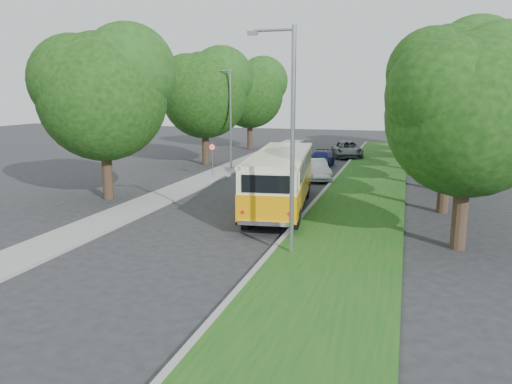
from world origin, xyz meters
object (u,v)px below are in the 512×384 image
(lamppost_far, at_px, (229,115))
(car_blue, at_px, (321,159))
(lamppost_near, at_px, (290,134))
(car_grey, at_px, (347,149))
(car_silver, at_px, (290,181))
(car_white, at_px, (316,170))
(vintage_bus, at_px, (280,181))

(lamppost_far, distance_m, car_blue, 8.03)
(lamppost_near, bearing_deg, car_grey, 92.44)
(car_silver, xyz_separation_m, car_white, (0.59, 5.05, -0.06))
(lamppost_far, distance_m, car_white, 8.20)
(car_silver, distance_m, car_blue, 10.87)
(lamppost_near, relative_size, car_blue, 1.87)
(lamppost_far, distance_m, car_grey, 13.09)
(car_grey, bearing_deg, car_blue, -113.99)
(vintage_bus, distance_m, car_grey, 21.94)
(car_blue, bearing_deg, vintage_bus, -86.44)
(car_silver, bearing_deg, lamppost_near, -79.37)
(lamppost_far, relative_size, car_silver, 1.73)
(car_white, height_order, car_blue, car_white)
(lamppost_far, xyz_separation_m, car_white, (7.02, -2.46, -3.44))
(vintage_bus, xyz_separation_m, car_white, (0.09, 9.42, -0.81))
(lamppost_near, bearing_deg, lamppost_far, 115.71)
(lamppost_far, bearing_deg, vintage_bus, -59.73)
(car_silver, relative_size, car_grey, 0.83)
(car_white, bearing_deg, car_grey, 65.47)
(lamppost_near, bearing_deg, vintage_bus, 106.60)
(car_blue, bearing_deg, lamppost_near, -81.90)
(lamppost_near, xyz_separation_m, car_white, (-1.88, 16.04, -3.69))
(car_white, relative_size, car_grey, 0.79)
(car_grey, bearing_deg, car_white, -106.10)
(vintage_bus, relative_size, car_silver, 2.31)
(lamppost_near, distance_m, car_white, 16.57)
(car_blue, bearing_deg, car_silver, -88.26)
(car_white, xyz_separation_m, car_blue, (-0.62, 5.82, -0.06))
(car_grey, bearing_deg, car_silver, -107.14)
(vintage_bus, distance_m, car_white, 9.46)
(vintage_bus, bearing_deg, lamppost_near, -80.70)
(lamppost_far, height_order, vintage_bus, lamppost_far)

